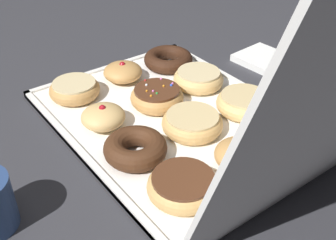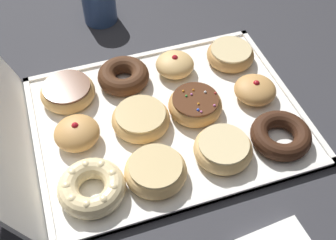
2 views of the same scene
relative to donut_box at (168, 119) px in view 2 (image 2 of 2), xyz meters
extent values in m
plane|color=#333338|center=(0.00, 0.00, -0.01)|extent=(3.00, 3.00, 0.00)
cube|color=white|center=(0.00, 0.00, 0.00)|extent=(0.42, 0.54, 0.01)
cube|color=white|center=(0.00, -0.26, 0.00)|extent=(0.42, 0.01, 0.01)
cube|color=white|center=(0.00, 0.26, 0.00)|extent=(0.42, 0.01, 0.01)
cube|color=white|center=(-0.20, 0.00, 0.00)|extent=(0.01, 0.54, 0.01)
cube|color=white|center=(0.20, 0.00, 0.00)|extent=(0.01, 0.54, 0.01)
torus|color=#381E11|center=(-0.13, -0.19, 0.02)|extent=(0.12, 0.12, 0.03)
ellipsoid|color=tan|center=(0.00, -0.19, 0.02)|extent=(0.09, 0.09, 0.04)
sphere|color=#B21923|center=(0.00, -0.19, 0.04)|extent=(0.01, 0.01, 0.01)
torus|color=tan|center=(0.12, -0.19, 0.02)|extent=(0.11, 0.11, 0.03)
cylinder|color=beige|center=(0.12, -0.19, 0.04)|extent=(0.09, 0.09, 0.01)
torus|color=#E5B770|center=(-0.12, -0.07, 0.02)|extent=(0.11, 0.11, 0.03)
cylinder|color=beige|center=(-0.12, -0.07, 0.04)|extent=(0.09, 0.09, 0.01)
torus|color=tan|center=(0.00, -0.06, 0.02)|extent=(0.11, 0.11, 0.04)
cylinder|color=#59331E|center=(0.00, -0.06, 0.04)|extent=(0.09, 0.09, 0.01)
sphere|color=red|center=(0.00, -0.10, 0.04)|extent=(0.00, 0.00, 0.00)
sphere|color=orange|center=(-0.02, -0.06, 0.04)|extent=(0.01, 0.01, 0.01)
sphere|color=white|center=(0.01, -0.08, 0.04)|extent=(0.01, 0.01, 0.01)
sphere|color=pink|center=(-0.04, -0.06, 0.04)|extent=(0.00, 0.00, 0.00)
sphere|color=green|center=(0.01, -0.04, 0.04)|extent=(0.00, 0.00, 0.00)
sphere|color=orange|center=(0.03, -0.04, 0.04)|extent=(0.00, 0.00, 0.00)
sphere|color=pink|center=(0.01, -0.05, 0.04)|extent=(0.01, 0.01, 0.01)
sphere|color=blue|center=(-0.03, -0.05, 0.04)|extent=(0.01, 0.01, 0.01)
sphere|color=orange|center=(0.02, -0.06, 0.04)|extent=(0.00, 0.00, 0.00)
sphere|color=pink|center=(-0.03, -0.09, 0.04)|extent=(0.01, 0.01, 0.01)
ellipsoid|color=#E5B770|center=(0.13, -0.06, 0.03)|extent=(0.09, 0.09, 0.04)
sphere|color=#B21923|center=(0.13, -0.06, 0.04)|extent=(0.01, 0.01, 0.01)
torus|color=#E5B770|center=(-0.13, 0.07, 0.02)|extent=(0.11, 0.11, 0.04)
cylinder|color=#EACC8C|center=(-0.13, 0.07, 0.04)|extent=(0.10, 0.10, 0.01)
torus|color=tan|center=(0.00, 0.06, 0.02)|extent=(0.12, 0.12, 0.03)
cylinder|color=#EACC8C|center=(0.00, 0.06, 0.04)|extent=(0.10, 0.10, 0.01)
torus|color=#472816|center=(0.13, 0.06, 0.02)|extent=(0.11, 0.11, 0.04)
torus|color=beige|center=(-0.13, 0.18, 0.02)|extent=(0.12, 0.12, 0.04)
sphere|color=beige|center=(-0.08, 0.18, 0.03)|extent=(0.02, 0.02, 0.02)
sphere|color=beige|center=(-0.09, 0.21, 0.03)|extent=(0.02, 0.02, 0.02)
sphere|color=beige|center=(-0.12, 0.22, 0.03)|extent=(0.02, 0.02, 0.02)
sphere|color=beige|center=(-0.15, 0.22, 0.03)|extent=(0.02, 0.02, 0.02)
sphere|color=beige|center=(-0.16, 0.20, 0.03)|extent=(0.02, 0.02, 0.02)
sphere|color=beige|center=(-0.16, 0.17, 0.03)|extent=(0.02, 0.02, 0.02)
sphere|color=beige|center=(-0.15, 0.15, 0.03)|extent=(0.02, 0.02, 0.02)
sphere|color=beige|center=(-0.12, 0.14, 0.03)|extent=(0.02, 0.02, 0.02)
sphere|color=beige|center=(-0.09, 0.16, 0.03)|extent=(0.02, 0.02, 0.02)
ellipsoid|color=tan|center=(0.00, 0.19, 0.03)|extent=(0.09, 0.09, 0.05)
sphere|color=#B21923|center=(0.00, 0.19, 0.05)|extent=(0.01, 0.01, 0.01)
torus|color=tan|center=(0.12, 0.18, 0.02)|extent=(0.11, 0.11, 0.03)
cylinder|color=#59331E|center=(0.12, 0.18, 0.04)|extent=(0.10, 0.10, 0.01)
cylinder|color=navy|center=(0.38, 0.05, 0.04)|extent=(0.08, 0.08, 0.09)
camera|label=1|loc=(0.43, 0.56, 0.48)|focal=45.66mm
camera|label=2|loc=(-0.55, 0.18, 0.67)|focal=45.96mm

